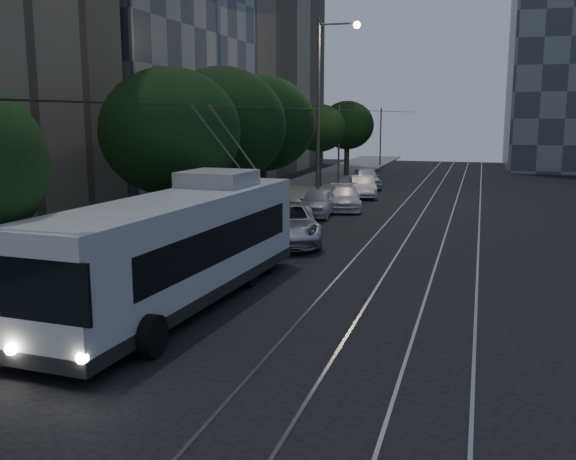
% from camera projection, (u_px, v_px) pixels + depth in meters
% --- Properties ---
extents(ground, '(120.00, 120.00, 0.00)m').
position_uv_depth(ground, '(292.00, 316.00, 17.21)').
color(ground, black).
rests_on(ground, ground).
extents(sidewalk, '(5.00, 90.00, 0.15)m').
position_uv_depth(sidewalk, '(266.00, 204.00, 38.17)').
color(sidewalk, '#65625E').
rests_on(sidewalk, ground).
extents(tram_rails, '(4.52, 90.00, 0.02)m').
position_uv_depth(tram_rails, '(438.00, 212.00, 35.35)').
color(tram_rails, gray).
rests_on(tram_rails, ground).
extents(overhead_wires, '(2.23, 90.00, 6.00)m').
position_uv_depth(overhead_wires, '(307.00, 147.00, 36.85)').
color(overhead_wires, black).
rests_on(overhead_wires, ground).
extents(trolleybus, '(3.14, 12.06, 5.63)m').
position_uv_depth(trolleybus, '(181.00, 247.00, 18.04)').
color(trolleybus, silver).
rests_on(trolleybus, ground).
extents(pickup_silver, '(4.61, 6.55, 1.66)m').
position_uv_depth(pickup_silver, '(285.00, 223.00, 27.00)').
color(pickup_silver, '#B6B8BE').
rests_on(pickup_silver, ground).
extents(car_white_a, '(1.85, 4.30, 1.44)m').
position_uv_depth(car_white_a, '(317.00, 202.00, 34.20)').
color(car_white_a, white).
rests_on(car_white_a, ground).
extents(car_white_b, '(2.80, 4.87, 1.33)m').
position_uv_depth(car_white_b, '(344.00, 198.00, 36.39)').
color(car_white_b, silver).
rests_on(car_white_b, ground).
extents(car_white_c, '(2.60, 4.49, 1.40)m').
position_uv_depth(car_white_c, '(362.00, 186.00, 41.83)').
color(car_white_c, silver).
rests_on(car_white_c, ground).
extents(car_white_d, '(3.14, 4.86, 1.54)m').
position_uv_depth(car_white_d, '(366.00, 178.00, 46.95)').
color(car_white_d, silver).
rests_on(car_white_d, ground).
extents(tree_1, '(5.27, 5.27, 7.08)m').
position_uv_depth(tree_1, '(171.00, 132.00, 23.87)').
color(tree_1, '#2F1F1A').
rests_on(tree_1, ground).
extents(tree_2, '(5.76, 5.76, 7.44)m').
position_uv_depth(tree_2, '(222.00, 126.00, 28.51)').
color(tree_2, '#2F1F1A').
rests_on(tree_2, ground).
extents(tree_3, '(5.57, 5.57, 7.36)m').
position_uv_depth(tree_3, '(262.00, 124.00, 33.73)').
color(tree_3, '#2F1F1A').
rests_on(tree_3, ground).
extents(tree_4, '(3.83, 3.83, 6.09)m').
position_uv_depth(tree_4, '(319.00, 128.00, 46.29)').
color(tree_4, '#2F1F1A').
rests_on(tree_4, ground).
extents(tree_5, '(4.57, 4.57, 6.48)m').
position_uv_depth(tree_5, '(347.00, 125.00, 54.85)').
color(tree_5, '#2F1F1A').
rests_on(tree_5, ground).
extents(streetlamp_far, '(2.68, 0.44, 11.21)m').
position_uv_depth(streetlamp_far, '(325.00, 92.00, 39.89)').
color(streetlamp_far, '#5B5B5D').
rests_on(streetlamp_far, ground).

